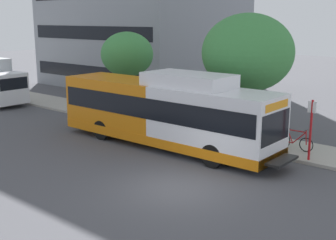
{
  "coord_description": "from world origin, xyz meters",
  "views": [
    {
      "loc": [
        -11.95,
        -9.46,
        6.05
      ],
      "look_at": [
        2.9,
        2.97,
        1.6
      ],
      "focal_mm": 47.41,
      "sensor_mm": 36.0,
      "label": 1
    }
  ],
  "objects_px": {
    "transit_bus": "(165,112)",
    "street_tree_near_stop": "(248,53)",
    "bicycle_parked": "(295,141)",
    "street_tree_mid_block": "(127,54)",
    "bus_stop_sign_pole": "(311,125)"
  },
  "relations": [
    {
      "from": "bicycle_parked",
      "to": "street_tree_mid_block",
      "type": "xyz_separation_m",
      "value": [
        1.15,
        11.94,
        3.26
      ]
    },
    {
      "from": "bicycle_parked",
      "to": "street_tree_near_stop",
      "type": "xyz_separation_m",
      "value": [
        1.16,
        3.31,
        3.78
      ]
    },
    {
      "from": "bus_stop_sign_pole",
      "to": "street_tree_near_stop",
      "type": "bearing_deg",
      "value": 63.73
    },
    {
      "from": "bus_stop_sign_pole",
      "to": "street_tree_mid_block",
      "type": "distance_m",
      "value": 13.39
    },
    {
      "from": "bicycle_parked",
      "to": "street_tree_near_stop",
      "type": "height_order",
      "value": "street_tree_near_stop"
    },
    {
      "from": "bus_stop_sign_pole",
      "to": "bicycle_parked",
      "type": "xyz_separation_m",
      "value": [
        1.02,
        1.1,
        -1.09
      ]
    },
    {
      "from": "transit_bus",
      "to": "bus_stop_sign_pole",
      "type": "distance_m",
      "value": 6.65
    },
    {
      "from": "transit_bus",
      "to": "street_tree_near_stop",
      "type": "relative_size",
      "value": 1.98
    },
    {
      "from": "bicycle_parked",
      "to": "street_tree_near_stop",
      "type": "relative_size",
      "value": 0.28
    },
    {
      "from": "transit_bus",
      "to": "street_tree_near_stop",
      "type": "height_order",
      "value": "street_tree_near_stop"
    },
    {
      "from": "transit_bus",
      "to": "street_tree_near_stop",
      "type": "distance_m",
      "value": 5.32
    },
    {
      "from": "transit_bus",
      "to": "street_tree_mid_block",
      "type": "height_order",
      "value": "street_tree_mid_block"
    },
    {
      "from": "street_tree_near_stop",
      "to": "street_tree_mid_block",
      "type": "relative_size",
      "value": 1.21
    },
    {
      "from": "bicycle_parked",
      "to": "bus_stop_sign_pole",
      "type": "bearing_deg",
      "value": -132.82
    },
    {
      "from": "bicycle_parked",
      "to": "street_tree_mid_block",
      "type": "bearing_deg",
      "value": 84.51
    }
  ]
}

